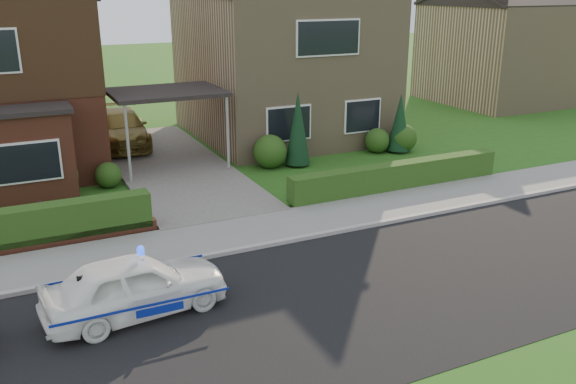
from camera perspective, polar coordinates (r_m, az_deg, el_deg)
ground at (r=12.71m, az=2.45°, el=-10.46°), size 120.00×120.00×0.00m
road at (r=12.71m, az=2.45°, el=-10.46°), size 60.00×6.00×0.02m
kerb at (r=15.15m, az=-2.97°, el=-5.16°), size 60.00×0.16×0.12m
sidewalk at (r=16.05m, az=-4.43°, el=-3.81°), size 60.00×2.00×0.10m
driveway at (r=22.28m, az=-10.92°, el=2.45°), size 3.80×12.00×0.12m
house_right at (r=26.33m, az=-0.63°, el=13.27°), size 7.50×8.06×7.25m
carport_link at (r=21.66m, az=-11.31°, el=9.02°), size 3.80×3.00×2.77m
hedge_right at (r=19.73m, az=10.08°, el=0.17°), size 7.50×0.55×0.80m
shrub_left_mid at (r=19.89m, az=-20.89°, el=1.34°), size 1.32×1.32×1.32m
shrub_left_near at (r=20.41m, az=-16.45°, el=1.54°), size 0.84×0.84×0.84m
shrub_right_near at (r=21.68m, az=-1.70°, el=3.82°), size 1.20×1.20×1.20m
shrub_right_mid at (r=23.97m, az=8.34°, el=4.79°), size 0.96×0.96×0.96m
shrub_right_far at (r=24.28m, az=10.72°, el=4.98°), size 1.08×1.08×1.08m
conifer_a at (r=21.75m, az=0.92°, el=5.77°), size 0.90×0.90×2.60m
conifer_b at (r=24.04m, az=10.41°, el=6.24°), size 0.90×0.90×2.20m
neighbour_right at (r=36.26m, az=19.20°, el=12.10°), size 6.50×7.00×5.20m
police_car at (r=12.45m, az=-14.10°, el=-8.52°), size 3.30×3.72×1.39m
driveway_car at (r=25.22m, az=-15.33°, el=5.76°), size 2.34×4.85×1.36m
potted_plant_c at (r=17.70m, az=-21.67°, el=-1.86°), size 0.49×0.49×0.73m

